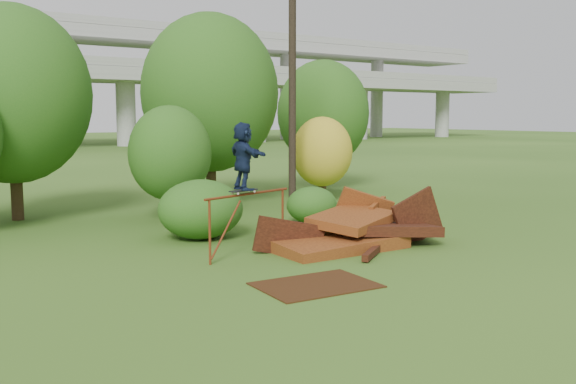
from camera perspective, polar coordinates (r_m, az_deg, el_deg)
ground at (r=15.31m, az=6.86°, el=-6.47°), size 240.00×240.00×0.00m
scrap_pile at (r=17.44m, az=5.80°, el=-3.58°), size 5.66×3.47×1.91m
grind_rail at (r=16.08m, az=-3.54°, el=-1.49°), size 2.90×0.84×1.59m
skateboard at (r=15.89m, az=-3.98°, el=0.13°), size 0.86×0.43×0.09m
skater at (r=15.82m, az=-4.00°, el=3.20°), size 0.62×1.59×1.67m
flat_plate at (r=13.43m, az=2.49°, el=-8.26°), size 2.54×1.93×0.03m
tree_1 at (r=23.26m, az=-23.34°, el=7.97°), size 5.15×5.15×7.17m
tree_2 at (r=21.46m, az=-10.46°, el=3.40°), size 2.73×2.73×3.85m
tree_3 at (r=25.60m, az=-6.96°, el=8.72°), size 5.40×5.40×7.49m
tree_4 at (r=26.56m, az=3.05°, el=3.59°), size 2.51×2.51×3.46m
tree_5 at (r=30.69m, az=3.13°, el=7.01°), size 4.36×4.36×6.13m
shrub_left at (r=18.43m, az=-7.77°, el=-1.53°), size 2.46×2.27×1.70m
shrub_right at (r=20.96m, az=2.13°, el=-1.15°), size 1.70×1.56×1.20m
utility_pole at (r=24.26m, az=0.39°, el=9.55°), size 1.40×0.28×9.18m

